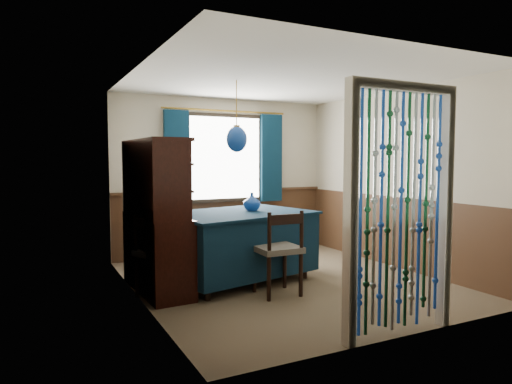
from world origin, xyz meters
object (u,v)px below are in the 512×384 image
pendant_lamp (237,139)px  vase_table (252,202)px  chair_near (279,250)px  bowl_shelf (167,187)px  chair_far (207,238)px  chair_left (158,254)px  dining_table (237,242)px  sideboard (156,239)px  vase_sideboard (155,206)px  chair_right (295,238)px

pendant_lamp → vase_table: size_ratio=4.14×
chair_near → bowl_shelf: bowl_shelf is taller
chair_far → vase_table: size_ratio=3.91×
chair_left → pendant_lamp: 1.69m
chair_near → pendant_lamp: 1.49m
dining_table → sideboard: size_ratio=1.15×
sideboard → vase_sideboard: size_ratio=9.89×
chair_near → pendant_lamp: pendant_lamp is taller
chair_left → sideboard: bearing=142.8°
vase_table → vase_sideboard: bearing=168.4°
chair_left → bowl_shelf: bearing=47.2°
pendant_lamp → vase_table: pendant_lamp is taller
dining_table → chair_near: (0.16, -0.77, 0.02)m
vase_table → vase_sideboard: 1.22m
vase_sideboard → sideboard: bearing=-101.8°
chair_far → bowl_shelf: (-0.82, -0.97, 0.78)m
sideboard → pendant_lamp: 1.55m
chair_near → dining_table: bearing=103.8°
chair_near → chair_right: size_ratio=1.18×
dining_table → pendant_lamp: size_ratio=2.29×
chair_right → chair_left: bearing=100.8°
chair_near → vase_sideboard: size_ratio=5.44×
chair_near → vase_sideboard: vase_sideboard is taller
sideboard → pendant_lamp: bearing=-3.9°
pendant_lamp → sideboard: bearing=179.0°
chair_near → vase_table: 0.96m
chair_right → dining_table: bearing=100.1°
vase_table → bowl_shelf: bearing=-164.6°
chair_near → chair_far: size_ratio=1.16×
chair_far → dining_table: bearing=102.6°
chair_right → vase_sideboard: size_ratio=4.62×
vase_table → sideboard: bearing=-178.1°
chair_left → bowl_shelf: 0.75m
sideboard → vase_table: 1.31m
bowl_shelf → vase_sideboard: 0.63m
chair_left → vase_sideboard: bearing=142.4°
chair_left → bowl_shelf: bowl_shelf is taller
chair_far → vase_table: vase_table is taller
dining_table → bowl_shelf: 1.23m
chair_far → chair_right: size_ratio=1.01×
bowl_shelf → chair_far: bearing=49.6°
chair_near → chair_left: size_ratio=1.05×
dining_table → chair_right: dining_table is taller
pendant_lamp → vase_table: 0.84m
chair_left → vase_table: vase_table is taller
pendant_lamp → vase_table: bearing=14.1°
vase_table → chair_far: bearing=120.4°
chair_left → sideboard: sideboard is taller
chair_far → sideboard: sideboard is taller
vase_table → bowl_shelf: size_ratio=1.01×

